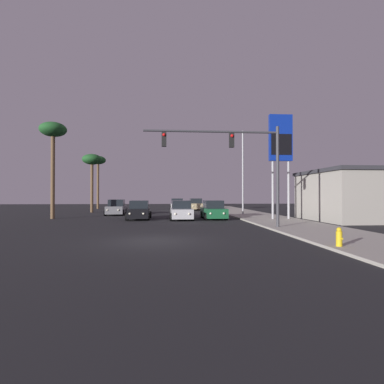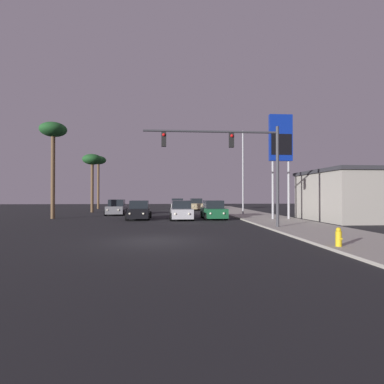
{
  "view_description": "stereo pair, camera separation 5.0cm",
  "coord_description": "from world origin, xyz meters",
  "px_view_note": "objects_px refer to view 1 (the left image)",
  "views": [
    {
      "loc": [
        0.68,
        -14.31,
        2.16
      ],
      "look_at": [
        2.68,
        11.06,
        2.43
      ],
      "focal_mm": 28.0,
      "sensor_mm": 36.0,
      "label": 1
    },
    {
      "loc": [
        0.73,
        -14.31,
        2.16
      ],
      "look_at": [
        2.68,
        11.06,
        2.43
      ],
      "focal_mm": 28.0,
      "sensor_mm": 36.0,
      "label": 2
    }
  ],
  "objects_px": {
    "car_grey": "(116,208)",
    "gas_station_sign": "(281,144)",
    "car_black": "(139,211)",
    "palm_tree_near": "(53,135)",
    "fire_hydrant": "(339,237)",
    "car_tan": "(196,205)",
    "car_green": "(213,211)",
    "street_lamp": "(242,168)",
    "palm_tree_mid": "(92,162)",
    "traffic_light_mast": "(238,154)",
    "car_white": "(177,205)",
    "car_silver": "(181,211)",
    "palm_tree_far": "(98,163)"
  },
  "relations": [
    {
      "from": "traffic_light_mast",
      "to": "fire_hydrant",
      "type": "xyz_separation_m",
      "value": [
        2.33,
        -7.39,
        -4.31
      ]
    },
    {
      "from": "car_black",
      "to": "traffic_light_mast",
      "type": "distance_m",
      "value": 11.67
    },
    {
      "from": "fire_hydrant",
      "to": "gas_station_sign",
      "type": "bearing_deg",
      "value": 78.16
    },
    {
      "from": "traffic_light_mast",
      "to": "palm_tree_near",
      "type": "height_order",
      "value": "palm_tree_near"
    },
    {
      "from": "fire_hydrant",
      "to": "palm_tree_mid",
      "type": "xyz_separation_m",
      "value": [
        -16.37,
        26.86,
        5.83
      ]
    },
    {
      "from": "car_black",
      "to": "palm_tree_near",
      "type": "distance_m",
      "value": 10.62
    },
    {
      "from": "traffic_light_mast",
      "to": "palm_tree_mid",
      "type": "bearing_deg",
      "value": 125.81
    },
    {
      "from": "car_black",
      "to": "fire_hydrant",
      "type": "xyz_separation_m",
      "value": [
        9.43,
        -15.73,
        -0.27
      ]
    },
    {
      "from": "car_tan",
      "to": "car_white",
      "type": "distance_m",
      "value": 2.75
    },
    {
      "from": "car_silver",
      "to": "fire_hydrant",
      "type": "height_order",
      "value": "car_silver"
    },
    {
      "from": "car_grey",
      "to": "palm_tree_mid",
      "type": "relative_size",
      "value": 0.59
    },
    {
      "from": "gas_station_sign",
      "to": "fire_hydrant",
      "type": "distance_m",
      "value": 15.23
    },
    {
      "from": "street_lamp",
      "to": "fire_hydrant",
      "type": "height_order",
      "value": "street_lamp"
    },
    {
      "from": "car_grey",
      "to": "gas_station_sign",
      "type": "xyz_separation_m",
      "value": [
        15.36,
        -8.32,
        5.86
      ]
    },
    {
      "from": "car_tan",
      "to": "car_grey",
      "type": "xyz_separation_m",
      "value": [
        -9.7,
        -10.22,
        0.0
      ]
    },
    {
      "from": "car_white",
      "to": "palm_tree_near",
      "type": "bearing_deg",
      "value": 52.53
    },
    {
      "from": "car_grey",
      "to": "traffic_light_mast",
      "type": "height_order",
      "value": "traffic_light_mast"
    },
    {
      "from": "traffic_light_mast",
      "to": "palm_tree_far",
      "type": "height_order",
      "value": "palm_tree_far"
    },
    {
      "from": "palm_tree_near",
      "to": "palm_tree_far",
      "type": "distance_m",
      "value": 20.01
    },
    {
      "from": "car_green",
      "to": "gas_station_sign",
      "type": "bearing_deg",
      "value": 159.5
    },
    {
      "from": "car_black",
      "to": "palm_tree_mid",
      "type": "height_order",
      "value": "palm_tree_mid"
    },
    {
      "from": "fire_hydrant",
      "to": "car_black",
      "type": "bearing_deg",
      "value": 120.94
    },
    {
      "from": "gas_station_sign",
      "to": "palm_tree_mid",
      "type": "height_order",
      "value": "gas_station_sign"
    },
    {
      "from": "car_silver",
      "to": "car_black",
      "type": "bearing_deg",
      "value": -11.09
    },
    {
      "from": "car_tan",
      "to": "traffic_light_mast",
      "type": "bearing_deg",
      "value": 89.54
    },
    {
      "from": "car_tan",
      "to": "car_green",
      "type": "distance_m",
      "value": 16.7
    },
    {
      "from": "car_green",
      "to": "palm_tree_near",
      "type": "relative_size",
      "value": 0.49
    },
    {
      "from": "car_white",
      "to": "palm_tree_near",
      "type": "distance_m",
      "value": 20.52
    },
    {
      "from": "car_grey",
      "to": "car_black",
      "type": "height_order",
      "value": "same"
    },
    {
      "from": "traffic_light_mast",
      "to": "street_lamp",
      "type": "bearing_deg",
      "value": 75.16
    },
    {
      "from": "car_green",
      "to": "fire_hydrant",
      "type": "relative_size",
      "value": 5.72
    },
    {
      "from": "car_silver",
      "to": "traffic_light_mast",
      "type": "distance_m",
      "value": 9.3
    },
    {
      "from": "car_white",
      "to": "palm_tree_far",
      "type": "xyz_separation_m",
      "value": [
        -12.38,
        4.75,
        6.51
      ]
    },
    {
      "from": "car_tan",
      "to": "gas_station_sign",
      "type": "height_order",
      "value": "gas_station_sign"
    },
    {
      "from": "car_black",
      "to": "gas_station_sign",
      "type": "xyz_separation_m",
      "value": [
        12.29,
        -2.08,
        5.86
      ]
    },
    {
      "from": "car_white",
      "to": "traffic_light_mast",
      "type": "relative_size",
      "value": 0.49
    },
    {
      "from": "car_silver",
      "to": "gas_station_sign",
      "type": "xyz_separation_m",
      "value": [
        8.53,
        -1.44,
        5.86
      ]
    },
    {
      "from": "street_lamp",
      "to": "fire_hydrant",
      "type": "bearing_deg",
      "value": -93.08
    },
    {
      "from": "car_tan",
      "to": "car_grey",
      "type": "bearing_deg",
      "value": 44.94
    },
    {
      "from": "car_green",
      "to": "street_lamp",
      "type": "distance_m",
      "value": 7.52
    },
    {
      "from": "car_black",
      "to": "palm_tree_near",
      "type": "relative_size",
      "value": 0.49
    },
    {
      "from": "fire_hydrant",
      "to": "car_grey",
      "type": "bearing_deg",
      "value": 119.65
    },
    {
      "from": "car_green",
      "to": "car_silver",
      "type": "bearing_deg",
      "value": 5.62
    },
    {
      "from": "gas_station_sign",
      "to": "fire_hydrant",
      "type": "relative_size",
      "value": 11.84
    },
    {
      "from": "car_tan",
      "to": "car_white",
      "type": "height_order",
      "value": "same"
    },
    {
      "from": "car_grey",
      "to": "street_lamp",
      "type": "distance_m",
      "value": 14.37
    },
    {
      "from": "car_white",
      "to": "gas_station_sign",
      "type": "distance_m",
      "value": 21.12
    },
    {
      "from": "gas_station_sign",
      "to": "palm_tree_far",
      "type": "distance_m",
      "value": 31.17
    },
    {
      "from": "car_silver",
      "to": "fire_hydrant",
      "type": "relative_size",
      "value": 5.7
    },
    {
      "from": "gas_station_sign",
      "to": "palm_tree_mid",
      "type": "distance_m",
      "value": 23.33
    }
  ]
}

